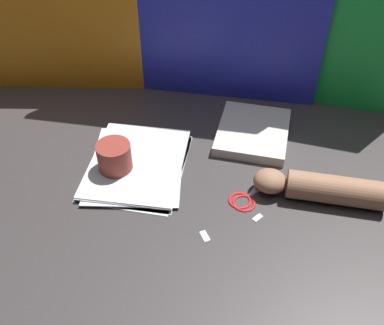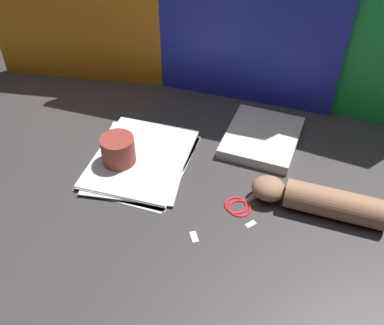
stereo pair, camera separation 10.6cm
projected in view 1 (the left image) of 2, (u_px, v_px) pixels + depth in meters
name	position (u px, v px, depth m)	size (l,w,h in m)	color
ground_plane	(186.00, 192.00, 1.08)	(6.00, 6.00, 0.00)	#3D3838
backdrop_panel_left	(98.00, 32.00, 1.30)	(0.80, 0.10, 0.37)	orange
backdrop_panel_center	(206.00, 0.00, 1.20)	(0.66, 0.06, 0.58)	#2833D1
backdrop_panel_right	(324.00, 17.00, 1.19)	(0.55, 0.11, 0.52)	green
paper_stack	(137.00, 165.00, 1.14)	(0.25, 0.31, 0.02)	white
book_closed	(253.00, 132.00, 1.23)	(0.21, 0.24, 0.03)	silver
scissors	(247.00, 197.00, 1.06)	(0.13, 0.15, 0.01)	silver
hand_forearm	(322.00, 188.00, 1.04)	(0.31, 0.09, 0.07)	#A87556
paper_scrap_near	(205.00, 236.00, 0.98)	(0.03, 0.03, 0.00)	white
paper_scrap_mid	(258.00, 217.00, 1.02)	(0.03, 0.03, 0.00)	white
mug	(115.00, 159.00, 1.10)	(0.08, 0.08, 0.09)	#99382D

